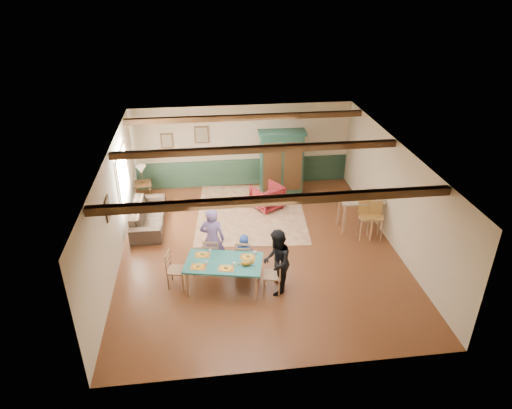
{
  "coord_description": "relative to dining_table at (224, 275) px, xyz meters",
  "views": [
    {
      "loc": [
        -1.3,
        -9.85,
        6.56
      ],
      "look_at": [
        -0.03,
        0.31,
        1.15
      ],
      "focal_mm": 32.0,
      "sensor_mm": 36.0,
      "label": 1
    }
  ],
  "objects": [
    {
      "name": "place_setting_near_left",
      "position": [
        -0.56,
        -0.12,
        0.41
      ],
      "size": [
        0.43,
        0.36,
        0.11
      ],
      "primitive_type": null,
      "rotation": [
        0.0,
        0.0,
        -0.21
      ],
      "color": "#F9A621",
      "rests_on": "dining_table"
    },
    {
      "name": "cat",
      "position": [
        0.49,
        -0.2,
        0.44
      ],
      "size": [
        0.36,
        0.2,
        0.17
      ],
      "primitive_type": null,
      "rotation": [
        0.0,
        0.0,
        -0.21
      ],
      "color": "#BC7621",
      "rests_on": "dining_table"
    },
    {
      "name": "window_left",
      "position": [
        -2.49,
        3.18,
        1.2
      ],
      "size": [
        0.06,
        1.6,
        1.3
      ],
      "primitive_type": null,
      "color": "white",
      "rests_on": "wall_left"
    },
    {
      "name": "person_man",
      "position": [
        -0.21,
        0.82,
        0.46
      ],
      "size": [
        0.66,
        0.5,
        1.62
      ],
      "primitive_type": "imported",
      "rotation": [
        0.0,
        0.0,
        2.93
      ],
      "color": "#7D61A7",
      "rests_on": "floor"
    },
    {
      "name": "wall_left",
      "position": [
        -2.52,
        1.48,
        1.0
      ],
      "size": [
        0.02,
        8.0,
        2.7
      ],
      "primitive_type": "cube",
      "color": "beige",
      "rests_on": "floor"
    },
    {
      "name": "bar_stool_left",
      "position": [
        3.86,
        1.69,
        0.17
      ],
      "size": [
        0.39,
        0.43,
        1.04
      ],
      "primitive_type": null,
      "rotation": [
        0.0,
        0.0,
        -0.06
      ],
      "color": "tan",
      "rests_on": "floor"
    },
    {
      "name": "picture_left_wall",
      "position": [
        -2.49,
        0.88,
        1.4
      ],
      "size": [
        0.04,
        0.42,
        0.52
      ],
      "primitive_type": null,
      "color": "tan",
      "rests_on": "wall_left"
    },
    {
      "name": "end_table",
      "position": [
        -2.2,
        4.65,
        -0.05
      ],
      "size": [
        0.55,
        0.55,
        0.62
      ],
      "primitive_type": null,
      "rotation": [
        0.0,
        0.0,
        0.1
      ],
      "color": "#311E0D",
      "rests_on": "floor"
    },
    {
      "name": "ceiling_beam_back",
      "position": [
        0.98,
        4.48,
        2.26
      ],
      "size": [
        6.95,
        0.16,
        0.16
      ],
      "primitive_type": "cube",
      "color": "#311E0D",
      "rests_on": "ceiling"
    },
    {
      "name": "ceiling",
      "position": [
        0.98,
        1.48,
        2.35
      ],
      "size": [
        7.0,
        8.0,
        0.02
      ],
      "primitive_type": "cube",
      "color": "white",
      "rests_on": "wall_back"
    },
    {
      "name": "dining_table",
      "position": [
        0.0,
        0.0,
        0.0
      ],
      "size": [
        1.85,
        1.28,
        0.71
      ],
      "primitive_type": null,
      "rotation": [
        0.0,
        0.0,
        -0.21
      ],
      "color": "#216966",
      "rests_on": "floor"
    },
    {
      "name": "armchair",
      "position": [
        1.53,
        3.72,
        0.02
      ],
      "size": [
        1.09,
        1.1,
        0.74
      ],
      "primitive_type": "imported",
      "rotation": [
        0.0,
        0.0,
        -2.62
      ],
      "color": "#541019",
      "rests_on": "floor"
    },
    {
      "name": "table_lamp",
      "position": [
        -2.2,
        4.65,
        0.54
      ],
      "size": [
        0.32,
        0.32,
        0.56
      ],
      "primitive_type": null,
      "rotation": [
        0.0,
        0.0,
        0.03
      ],
      "color": "tan",
      "rests_on": "end_table"
    },
    {
      "name": "floor",
      "position": [
        0.98,
        1.48,
        -0.35
      ],
      "size": [
        8.0,
        8.0,
        0.0
      ],
      "primitive_type": "plane",
      "color": "#542A17",
      "rests_on": "ground"
    },
    {
      "name": "counter_table",
      "position": [
        3.86,
        2.16,
        0.12
      ],
      "size": [
        1.16,
        0.7,
        0.95
      ],
      "primitive_type": null,
      "rotation": [
        0.0,
        0.0,
        -0.03
      ],
      "color": "beige",
      "rests_on": "floor"
    },
    {
      "name": "wainscot_back",
      "position": [
        0.98,
        5.46,
        0.1
      ],
      "size": [
        6.95,
        0.03,
        0.9
      ],
      "primitive_type": "cube",
      "color": "#1D3526",
      "rests_on": "floor"
    },
    {
      "name": "dining_chair_far_right",
      "position": [
        0.51,
        0.58,
        0.09
      ],
      "size": [
        0.47,
        0.49,
        0.89
      ],
      "primitive_type": null,
      "rotation": [
        0.0,
        0.0,
        2.93
      ],
      "color": "#A07350",
      "rests_on": "floor"
    },
    {
      "name": "picture_back_a",
      "position": [
        -0.32,
        5.45,
        1.45
      ],
      "size": [
        0.45,
        0.04,
        0.55
      ],
      "primitive_type": null,
      "color": "tan",
      "rests_on": "wall_back"
    },
    {
      "name": "ceiling_beam_mid",
      "position": [
        0.98,
        1.88,
        2.26
      ],
      "size": [
        6.95,
        0.16,
        0.16
      ],
      "primitive_type": "cube",
      "color": "#311E0D",
      "rests_on": "ceiling"
    },
    {
      "name": "armoire",
      "position": [
        2.12,
        4.73,
        0.68
      ],
      "size": [
        1.47,
        0.61,
        2.06
      ],
      "primitive_type": "cube",
      "rotation": [
        0.0,
        0.0,
        -0.02
      ],
      "color": "#143228",
      "rests_on": "floor"
    },
    {
      "name": "person_woman",
      "position": [
        1.15,
        -0.25,
        0.42
      ],
      "size": [
        0.73,
        0.86,
        1.55
      ],
      "primitive_type": "imported",
      "rotation": [
        0.0,
        0.0,
        -1.78
      ],
      "color": "black",
      "rests_on": "floor"
    },
    {
      "name": "sofa",
      "position": [
        -1.94,
        3.09,
        -0.04
      ],
      "size": [
        0.85,
        2.17,
        0.63
      ],
      "primitive_type": "imported",
      "rotation": [
        0.0,
        0.0,
        1.57
      ],
      "color": "#392D24",
      "rests_on": "floor"
    },
    {
      "name": "dining_chair_end_right",
      "position": [
        1.06,
        -0.23,
        0.09
      ],
      "size": [
        0.49,
        0.47,
        0.89
      ],
      "primitive_type": null,
      "rotation": [
        0.0,
        0.0,
        -1.78
      ],
      "color": "#A07350",
      "rests_on": "floor"
    },
    {
      "name": "ceiling_beam_front",
      "position": [
        0.98,
        -0.82,
        2.26
      ],
      "size": [
        6.95,
        0.16,
        0.16
      ],
      "primitive_type": "cube",
      "color": "#311E0D",
      "rests_on": "ceiling"
    },
    {
      "name": "bar_stool_right",
      "position": [
        4.14,
        1.63,
        0.17
      ],
      "size": [
        0.39,
        0.42,
        1.05
      ],
      "primitive_type": null,
      "rotation": [
        0.0,
        0.0,
        -0.04
      ],
      "color": "tan",
      "rests_on": "floor"
    },
    {
      "name": "picture_back_b",
      "position": [
        -1.42,
        5.45,
        1.3
      ],
      "size": [
        0.38,
        0.04,
        0.48
      ],
      "primitive_type": null,
      "color": "tan",
      "rests_on": "wall_back"
    },
    {
      "name": "place_setting_near_center",
      "position": [
        0.04,
        -0.25,
        0.41
      ],
      "size": [
        0.43,
        0.36,
        0.11
      ],
      "primitive_type": null,
      "rotation": [
        0.0,
        0.0,
        -0.21
      ],
      "color": "#F9A621",
      "rests_on": "dining_table"
    },
    {
      "name": "person_child",
      "position": [
        0.53,
        0.66,
        0.12
      ],
      "size": [
        0.52,
        0.39,
        0.95
      ],
      "primitive_type": "imported",
      "rotation": [
        0.0,
        0.0,
        2.93
      ],
      "color": "#2949A6",
      "rests_on": "floor"
    },
    {
      "name": "wall_right",
      "position": [
        4.48,
        1.48,
        1.0
      ],
      "size": [
        0.02,
        8.0,
        2.7
      ],
      "primitive_type": "cube",
      "color": "beige",
      "rests_on": "floor"
    },
    {
      "name": "wall_back",
      "position": [
        0.98,
        5.48,
        1.0
      ],
      "size": [
        7.0,
        0.02,
        2.7
      ],
      "primitive_type": "cube",
      "color": "beige",
      "rests_on": "floor"
    },
    {
      "name": "dining_chair_end_left",
      "position": [
        -1.06,
        0.23,
        0.09
      ],
      "size": [
        0.49,
        0.47,
        0.89
      ],
      "primitive_type": null,
      "rotation": [
        0.0,
        0.0,
        1.36
      ],
      "color": "#A07350",
      "rests_on": "floor"
    },
    {
      "name": "place_setting_far_left",
      "position": [
        -0.46,
        0.34,
        0.41
      ],
      "size": [
        0.43,
        0.36,
        0.11
      ],
      "primitive_type": null,
      "rotation": [
        0.0,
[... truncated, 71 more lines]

